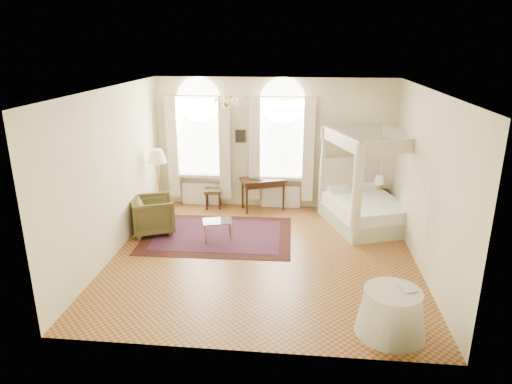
# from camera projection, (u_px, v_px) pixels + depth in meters

# --- Properties ---
(ground) EXTENTS (6.00, 6.00, 0.00)m
(ground) POSITION_uv_depth(u_px,v_px,m) (263.00, 256.00, 9.21)
(ground) COLOR #A66630
(ground) RESTS_ON ground
(room_walls) EXTENTS (6.00, 6.00, 6.00)m
(room_walls) POSITION_uv_depth(u_px,v_px,m) (264.00, 161.00, 8.59)
(room_walls) COLOR #F7EFBC
(room_walls) RESTS_ON ground
(window_left) EXTENTS (1.62, 0.27, 3.29)m
(window_left) POSITION_uv_depth(u_px,v_px,m) (199.00, 150.00, 11.64)
(window_left) COLOR white
(window_left) RESTS_ON room_walls
(window_right) EXTENTS (1.62, 0.27, 3.29)m
(window_right) POSITION_uv_depth(u_px,v_px,m) (282.00, 152.00, 11.44)
(window_right) COLOR white
(window_right) RESTS_ON room_walls
(chandelier) EXTENTS (0.51, 0.45, 0.50)m
(chandelier) POSITION_uv_depth(u_px,v_px,m) (226.00, 103.00, 9.52)
(chandelier) COLOR gold
(chandelier) RESTS_ON room_walls
(wall_pictures) EXTENTS (2.54, 0.03, 0.39)m
(wall_pictures) POSITION_uv_depth(u_px,v_px,m) (278.00, 135.00, 11.41)
(wall_pictures) COLOR black
(wall_pictures) RESTS_ON room_walls
(canopy_bed) EXTENTS (2.25, 2.47, 2.22)m
(canopy_bed) POSITION_uv_depth(u_px,v_px,m) (367.00, 205.00, 10.62)
(canopy_bed) COLOR beige
(canopy_bed) RESTS_ON ground
(nightstand) EXTENTS (0.42, 0.39, 0.60)m
(nightstand) POSITION_uv_depth(u_px,v_px,m) (380.00, 202.00, 11.40)
(nightstand) COLOR #341D0E
(nightstand) RESTS_ON ground
(nightstand_lamp) EXTENTS (0.26, 0.26, 0.38)m
(nightstand_lamp) POSITION_uv_depth(u_px,v_px,m) (379.00, 181.00, 11.25)
(nightstand_lamp) COLOR gold
(nightstand_lamp) RESTS_ON nightstand
(writing_desk) EXTENTS (1.23, 0.93, 0.82)m
(writing_desk) POSITION_uv_depth(u_px,v_px,m) (263.00, 183.00, 11.56)
(writing_desk) COLOR #341D0E
(writing_desk) RESTS_ON ground
(laptop) EXTENTS (0.42, 0.33, 0.03)m
(laptop) POSITION_uv_depth(u_px,v_px,m) (256.00, 179.00, 11.47)
(laptop) COLOR black
(laptop) RESTS_ON writing_desk
(stool) EXTENTS (0.49, 0.49, 0.51)m
(stool) POSITION_uv_depth(u_px,v_px,m) (213.00, 192.00, 11.78)
(stool) COLOR #453F1D
(stool) RESTS_ON ground
(armchair) EXTENTS (1.18, 1.17, 0.83)m
(armchair) POSITION_uv_depth(u_px,v_px,m) (153.00, 215.00, 10.25)
(armchair) COLOR #4B4320
(armchair) RESTS_ON ground
(coffee_table) EXTENTS (0.71, 0.58, 0.43)m
(coffee_table) POSITION_uv_depth(u_px,v_px,m) (218.00, 222.00, 9.89)
(coffee_table) COLOR white
(coffee_table) RESTS_ON ground
(floor_lamp) EXTENTS (0.44, 0.44, 1.71)m
(floor_lamp) POSITION_uv_depth(u_px,v_px,m) (157.00, 160.00, 10.80)
(floor_lamp) COLOR gold
(floor_lamp) RESTS_ON ground
(oriental_rug) EXTENTS (3.32, 2.43, 0.01)m
(oriental_rug) POSITION_uv_depth(u_px,v_px,m) (218.00, 235.00, 10.18)
(oriental_rug) COLOR #3B140E
(oriental_rug) RESTS_ON ground
(side_table) EXTENTS (1.03, 1.03, 0.70)m
(side_table) POSITION_uv_depth(u_px,v_px,m) (391.00, 312.00, 6.67)
(side_table) COLOR beige
(side_table) RESTS_ON ground
(book) EXTENTS (0.28, 0.32, 0.03)m
(book) POSITION_uv_depth(u_px,v_px,m) (401.00, 289.00, 6.59)
(book) COLOR black
(book) RESTS_ON side_table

